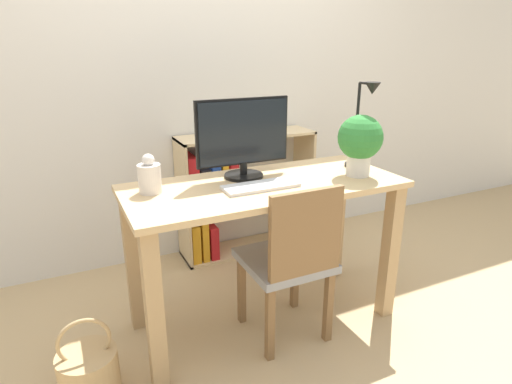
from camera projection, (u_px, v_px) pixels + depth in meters
ground_plane at (264, 318)px, 2.33m from camera, size 10.00×10.00×0.00m
wall_back at (196, 63)px, 2.75m from camera, size 8.00×0.05×2.60m
desk at (265, 214)px, 2.13m from camera, size 1.36×0.59×0.78m
monitor at (243, 136)px, 2.10m from camera, size 0.49×0.20×0.39m
keyboard at (261, 186)px, 2.00m from camera, size 0.36×0.14×0.02m
vase at (149, 177)px, 1.92m from camera, size 0.10×0.10×0.18m
desk_lamp at (364, 117)px, 2.22m from camera, size 0.10×0.19×0.46m
potted_plant at (360, 141)px, 2.14m from camera, size 0.23×0.23×0.31m
chair at (291, 258)px, 2.04m from camera, size 0.40×0.40×0.83m
bookshelf at (224, 195)px, 2.93m from camera, size 0.94×0.28×0.85m
basket at (89, 372)px, 1.79m from camera, size 0.25×0.25×0.38m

